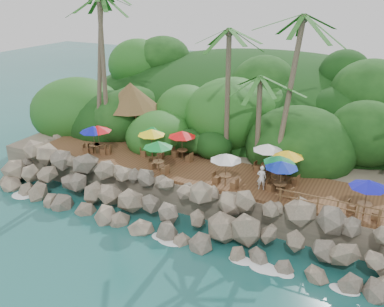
% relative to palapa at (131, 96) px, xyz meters
% --- Properties ---
extents(ground, '(140.00, 140.00, 0.00)m').
position_rel_palapa_xyz_m(ground, '(7.87, -10.04, -5.79)').
color(ground, '#19514F').
rests_on(ground, ground).
extents(land_base, '(32.00, 25.20, 2.10)m').
position_rel_palapa_xyz_m(land_base, '(7.87, 5.96, -4.74)').
color(land_base, gray).
rests_on(land_base, ground).
extents(jungle_hill, '(44.80, 28.00, 15.40)m').
position_rel_palapa_xyz_m(jungle_hill, '(7.87, 13.46, -5.79)').
color(jungle_hill, '#143811').
rests_on(jungle_hill, ground).
extents(seawall, '(29.00, 4.00, 2.30)m').
position_rel_palapa_xyz_m(seawall, '(7.87, -8.04, -4.64)').
color(seawall, gray).
rests_on(seawall, ground).
extents(terrace, '(26.00, 5.00, 0.20)m').
position_rel_palapa_xyz_m(terrace, '(7.87, -4.04, -3.59)').
color(terrace, brown).
rests_on(terrace, land_base).
extents(jungle_foliage, '(44.00, 16.00, 12.00)m').
position_rel_palapa_xyz_m(jungle_foliage, '(7.87, 4.96, -5.79)').
color(jungle_foliage, '#143811').
rests_on(jungle_foliage, ground).
extents(foam_line, '(25.20, 0.80, 0.06)m').
position_rel_palapa_xyz_m(foam_line, '(7.87, -9.74, -5.76)').
color(foam_line, white).
rests_on(foam_line, ground).
extents(palms, '(30.75, 6.44, 13.49)m').
position_rel_palapa_xyz_m(palms, '(9.05, -1.41, 6.15)').
color(palms, brown).
rests_on(palms, ground).
extents(palapa, '(4.99, 4.99, 4.60)m').
position_rel_palapa_xyz_m(palapa, '(0.00, 0.00, 0.00)').
color(palapa, brown).
rests_on(palapa, ground).
extents(dining_clusters, '(21.81, 5.01, 2.26)m').
position_rel_palapa_xyz_m(dining_clusters, '(9.00, -4.31, -1.62)').
color(dining_clusters, brown).
rests_on(dining_clusters, terrace).
extents(railing, '(8.30, 0.10, 1.00)m').
position_rel_palapa_xyz_m(railing, '(18.87, -6.39, -2.88)').
color(railing, brown).
rests_on(railing, terrace).
extents(waiter, '(0.68, 0.54, 1.62)m').
position_rel_palapa_xyz_m(waiter, '(13.39, -5.08, -2.68)').
color(waiter, white).
rests_on(waiter, terrace).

